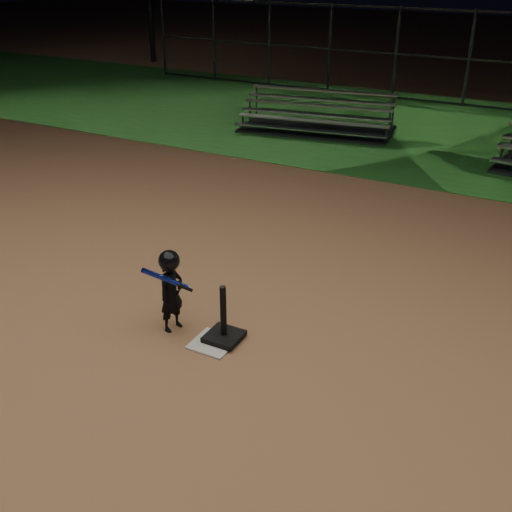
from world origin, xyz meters
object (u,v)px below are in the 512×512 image
(batting_tee, at_px, (224,330))
(home_plate, at_px, (213,343))
(bleacher_left, at_px, (317,123))
(child_batter, at_px, (171,288))

(batting_tee, bearing_deg, home_plate, -120.19)
(batting_tee, height_order, bleacher_left, bleacher_left)
(home_plate, xyz_separation_m, child_batter, (-0.57, 0.06, 0.52))
(child_batter, distance_m, bleacher_left, 8.91)
(home_plate, bearing_deg, bleacher_left, 106.13)
(home_plate, relative_size, bleacher_left, 0.12)
(bleacher_left, bearing_deg, child_batter, -86.19)
(child_batter, bearing_deg, home_plate, -83.87)
(home_plate, xyz_separation_m, batting_tee, (0.07, 0.12, 0.13))
(batting_tee, height_order, child_batter, child_batter)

